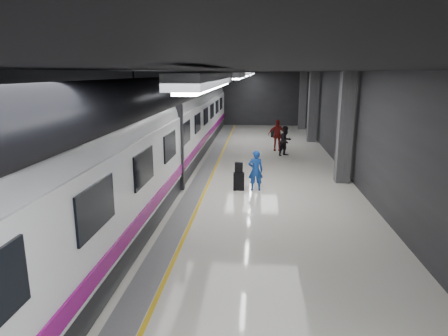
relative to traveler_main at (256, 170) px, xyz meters
name	(u,v)px	position (x,y,z in m)	size (l,w,h in m)	color
ground	(229,193)	(-0.98, -0.46, -0.79)	(40.00, 40.00, 0.00)	beige
platform_hall	(224,97)	(-1.26, 0.49, 2.75)	(10.02, 40.02, 4.51)	black
train	(143,138)	(-4.22, -0.46, 1.28)	(3.05, 38.00, 4.05)	black
traveler_main	(256,170)	(0.00, 0.00, 0.00)	(0.57, 0.38, 1.57)	blue
suitcase_main	(239,181)	(-0.64, -0.03, -0.44)	(0.42, 0.27, 0.69)	black
shoulder_bag	(239,168)	(-0.65, -0.04, 0.11)	(0.31, 0.16, 0.41)	black
traveler_far_a	(286,141)	(1.57, 6.72, 0.03)	(0.79, 0.62, 1.63)	black
traveler_far_b	(277,135)	(1.18, 8.17, 0.12)	(1.06, 0.44, 1.81)	maroon
suitcase_far	(274,134)	(1.19, 13.04, -0.52)	(0.36, 0.23, 0.53)	black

